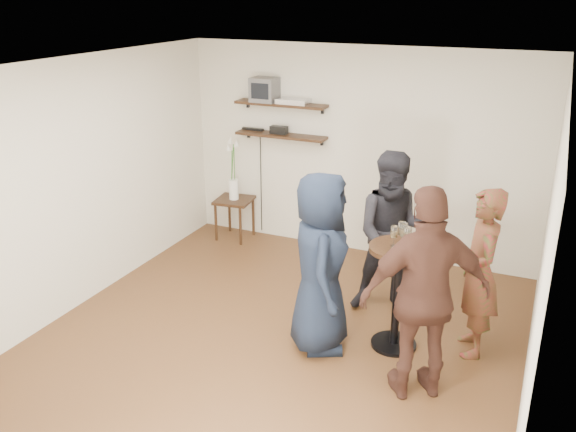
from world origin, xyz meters
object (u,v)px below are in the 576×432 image
object	(u,v)px
drinks_table	(398,283)
person_dark	(394,234)
person_brown	(426,295)
crt_monitor	(265,89)
dvd_deck	(293,101)
side_table	(234,205)
radio	(279,130)
person_navy	(320,263)
person_plaid	(479,273)

from	to	relation	value
drinks_table	person_dark	world-z (taller)	person_dark
person_brown	crt_monitor	bearing A→B (deg)	-74.80
dvd_deck	person_dark	world-z (taller)	dvd_deck
side_table	drinks_table	bearing A→B (deg)	-33.15
crt_monitor	radio	size ratio (longest dim) A/B	1.45
crt_monitor	drinks_table	xyz separation A→B (m)	(2.28, -1.93, -1.35)
crt_monitor	drinks_table	size ratio (longest dim) A/B	0.31
person_dark	person_navy	size ratio (longest dim) A/B	1.00
dvd_deck	drinks_table	distance (m)	2.97
dvd_deck	person_navy	xyz separation A→B (m)	(1.23, -2.21, -1.04)
side_table	person_dark	distance (m)	2.71
drinks_table	person_navy	world-z (taller)	person_navy
person_plaid	person_navy	bearing A→B (deg)	-87.40
crt_monitor	drinks_table	distance (m)	3.28
side_table	person_brown	xyz separation A→B (m)	(3.05, -2.37, 0.45)
crt_monitor	radio	bearing A→B (deg)	0.00
person_dark	person_navy	world-z (taller)	same
person_plaid	side_table	bearing A→B (deg)	-132.32
person_plaid	person_navy	distance (m)	1.43
side_table	person_brown	distance (m)	3.89
person_navy	side_table	bearing A→B (deg)	21.82
radio	drinks_table	world-z (taller)	radio
drinks_table	side_table	bearing A→B (deg)	146.85
crt_monitor	person_dark	xyz separation A→B (m)	(2.06, -1.25, -1.16)
drinks_table	person_brown	xyz separation A→B (m)	(0.37, -0.61, 0.25)
crt_monitor	person_plaid	xyz separation A→B (m)	(2.97, -1.71, -1.22)
side_table	person_dark	size ratio (longest dim) A/B	0.32
dvd_deck	radio	distance (m)	0.43
side_table	person_plaid	bearing A→B (deg)	-24.47
dvd_deck	side_table	xyz separation A→B (m)	(-0.79, -0.17, -1.43)
drinks_table	person_navy	xyz separation A→B (m)	(-0.66, -0.28, 0.20)
crt_monitor	person_dark	distance (m)	2.67
radio	person_navy	distance (m)	2.71
crt_monitor	person_navy	distance (m)	2.97
dvd_deck	crt_monitor	bearing A→B (deg)	180.00
crt_monitor	radio	distance (m)	0.53
person_plaid	person_navy	xyz separation A→B (m)	(-1.34, -0.50, 0.06)
person_plaid	person_dark	bearing A→B (deg)	-134.68
dvd_deck	person_navy	size ratio (longest dim) A/B	0.23
person_plaid	person_brown	xyz separation A→B (m)	(-0.31, -0.83, 0.11)
crt_monitor	person_navy	world-z (taller)	crt_monitor
dvd_deck	person_navy	distance (m)	2.73
person_brown	dvd_deck	bearing A→B (deg)	-79.34
dvd_deck	side_table	world-z (taller)	dvd_deck
radio	side_table	xyz separation A→B (m)	(-0.59, -0.17, -1.05)
dvd_deck	drinks_table	size ratio (longest dim) A/B	0.39
crt_monitor	person_brown	distance (m)	3.84
side_table	person_dark	world-z (taller)	person_dark
person_plaid	person_dark	world-z (taller)	person_dark
radio	drinks_table	size ratio (longest dim) A/B	0.21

